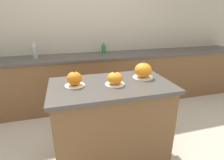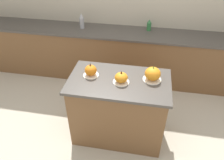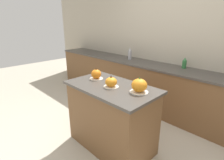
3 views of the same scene
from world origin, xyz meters
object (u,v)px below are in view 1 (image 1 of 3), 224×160
at_px(pumpkin_cake_center, 115,79).
at_px(bottle_tall, 35,50).
at_px(pumpkin_cake_left, 74,79).
at_px(pumpkin_cake_right, 143,71).
at_px(bottle_short, 104,48).

relative_size(pumpkin_cake_center, bottle_tall, 0.73).
relative_size(pumpkin_cake_left, pumpkin_cake_right, 0.88).
height_order(pumpkin_cake_right, bottle_short, pumpkin_cake_right).
xyz_separation_m(pumpkin_cake_left, pumpkin_cake_right, (0.73, 0.04, 0.01)).
height_order(pumpkin_cake_left, pumpkin_cake_center, pumpkin_cake_left).
height_order(pumpkin_cake_right, bottle_tall, bottle_tall).
distance_m(pumpkin_cake_left, pumpkin_cake_center, 0.39).
bearing_deg(bottle_tall, pumpkin_cake_center, -58.19).
bearing_deg(pumpkin_cake_center, bottle_short, 81.02).
relative_size(pumpkin_cake_center, bottle_short, 1.00).
distance_m(pumpkin_cake_right, bottle_tall, 1.83).
height_order(bottle_tall, bottle_short, bottle_tall).
xyz_separation_m(pumpkin_cake_center, bottle_tall, (-0.90, 1.45, 0.06)).
height_order(pumpkin_cake_center, bottle_tall, bottle_tall).
bearing_deg(bottle_tall, pumpkin_cake_left, -69.32).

